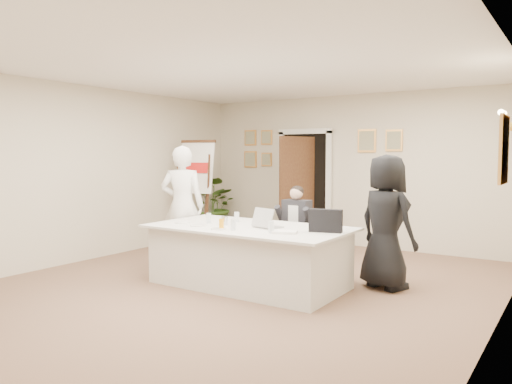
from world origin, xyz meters
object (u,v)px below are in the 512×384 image
Objects in this scene: flip_chart at (200,198)px; standing_woman at (386,222)px; standing_man at (182,206)px; paper_stack at (285,232)px; conference_table at (249,255)px; seated_man at (295,228)px; laptop_bag at (326,221)px; laptop at (268,216)px; oj_glass at (221,224)px; potted_palm at (214,206)px; steel_jug at (224,221)px.

flip_chart is 4.07m from standing_woman.
standing_man is 6.45× the size of paper_stack.
conference_table is at bearing 52.74° from standing_woman.
seated_man is 3.22× the size of laptop_bag.
laptop is 0.92× the size of laptop_bag.
standing_man is at bearing 164.02° from conference_table.
flip_chart reaches higher than standing_woman.
standing_man is 3.09m from standing_woman.
flip_chart is at bearing 134.58° from oj_glass.
potted_palm is 4.32m from oj_glass.
laptop_bag is 3.57× the size of steel_jug.
oj_glass is 0.36m from steel_jug.
oj_glass is at bearing -171.44° from laptop_bag.
laptop reaches higher than steel_jug.
potted_palm is at bearing 130.00° from steel_jug.
seated_man is 0.74× the size of standing_woman.
potted_palm is at bearing -92.10° from standing_man.
laptop_bag is at bearing -36.05° from potted_palm.
standing_woman is 5.99× the size of paper_stack.
laptop_bag is (3.44, -1.80, 0.02)m from flip_chart.
conference_table is 1.34× the size of flip_chart.
oj_glass is at bearing -45.42° from flip_chart.
potted_palm is at bearing 144.09° from seated_man.
paper_stack is at bearing -151.82° from laptop_bag.
conference_table is 23.53× the size of steel_jug.
potted_palm is (-2.98, 1.89, -0.01)m from seated_man.
standing_man is (0.87, -1.45, 0.03)m from flip_chart.
laptop is at bearing 144.94° from paper_stack.
standing_woman is at bearing 51.59° from paper_stack.
standing_man is at bearing -162.84° from seated_man.
flip_chart reaches higher than laptop.
standing_woman is at bearing -15.03° from flip_chart.
standing_man reaches higher than laptop_bag.
steel_jug is (-0.19, 0.31, -0.01)m from oj_glass.
laptop_bag is at bearing 42.11° from paper_stack.
standing_man is at bearing -59.16° from flip_chart.
flip_chart is at bearing 160.42° from laptop.
flip_chart is 1.13× the size of standing_woman.
potted_palm reaches higher than steel_jug.
seated_man is 4.45× the size of paper_stack.
standing_man is 1.83m from laptop.
steel_jug is (-1.00, 0.15, 0.04)m from paper_stack.
flip_chart is 5.33× the size of laptop.
flip_chart is 1.19m from potted_palm.
flip_chart is (-2.40, 1.89, 0.50)m from conference_table.
steel_jug is (-0.33, -0.09, 0.44)m from conference_table.
laptop is at bearing 137.54° from standing_man.
steel_jug is (-0.43, -1.14, 0.20)m from seated_man.
standing_man is at bearing 156.26° from steel_jug.
standing_man reaches higher than oj_glass.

